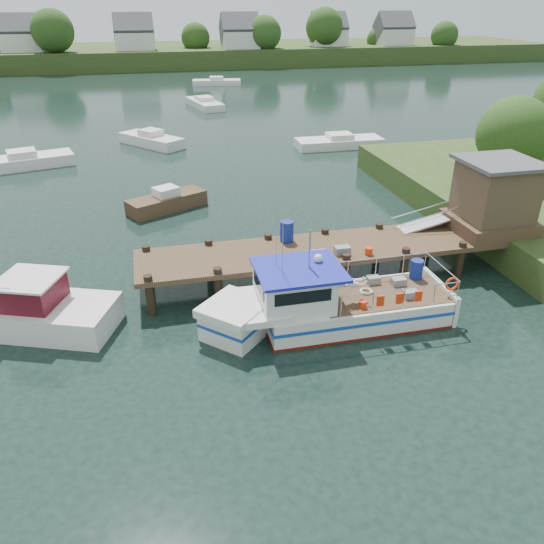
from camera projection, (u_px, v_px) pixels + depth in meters
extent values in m
plane|color=black|center=(287.00, 281.00, 21.79)|extent=(160.00, 160.00, 0.00)
cylinder|color=#332114|center=(505.00, 178.00, 29.16)|extent=(0.50, 0.50, 3.05)
sphere|color=#2B4919|center=(514.00, 134.00, 28.04)|extent=(3.90, 3.90, 3.90)
cube|color=#33471D|center=(165.00, 55.00, 93.70)|extent=(140.00, 24.00, 3.00)
cylinder|color=#332114|center=(57.00, 56.00, 81.96)|extent=(0.60, 0.60, 4.80)
sphere|color=#2B4919|center=(53.00, 31.00, 80.33)|extent=(6.34, 6.34, 6.34)
cylinder|color=#332114|center=(131.00, 59.00, 86.37)|extent=(0.60, 0.60, 3.00)
sphere|color=#2B4919|center=(129.00, 44.00, 85.35)|extent=(3.96, 3.96, 3.96)
cylinder|color=#332114|center=(197.00, 55.00, 90.23)|extent=(0.60, 0.60, 3.60)
sphere|color=#2B4919|center=(196.00, 38.00, 89.00)|extent=(4.75, 4.75, 4.75)
cylinder|color=#332114|center=(265.00, 53.00, 88.91)|extent=(0.60, 0.60, 4.20)
sphere|color=#2B4919|center=(265.00, 33.00, 87.48)|extent=(5.54, 5.54, 5.54)
cylinder|color=#332114|center=(323.00, 49.00, 92.76)|extent=(0.60, 0.60, 4.80)
sphere|color=#2B4919|center=(324.00, 27.00, 91.13)|extent=(6.34, 6.34, 6.34)
cylinder|color=#332114|center=(377.00, 52.00, 97.18)|extent=(0.60, 0.60, 3.00)
sphere|color=#2B4919|center=(378.00, 39.00, 96.15)|extent=(3.96, 3.96, 3.96)
cylinder|color=#332114|center=(442.00, 51.00, 95.85)|extent=(0.60, 0.60, 3.60)
sphere|color=#2B4919|center=(444.00, 35.00, 94.63)|extent=(4.75, 4.75, 4.75)
cube|color=silver|center=(24.00, 44.00, 82.78)|extent=(6.00, 5.00, 3.00)
cube|color=#47474C|center=(21.00, 31.00, 81.91)|extent=(6.20, 5.09, 5.09)
cube|color=silver|center=(135.00, 42.00, 85.43)|extent=(6.00, 5.00, 3.00)
cube|color=#47474C|center=(134.00, 30.00, 84.55)|extent=(6.20, 5.09, 5.09)
cube|color=silver|center=(240.00, 41.00, 88.07)|extent=(6.00, 5.00, 3.00)
cube|color=#47474C|center=(239.00, 29.00, 87.20)|extent=(6.20, 5.09, 5.09)
cube|color=silver|center=(327.00, 39.00, 93.10)|extent=(6.00, 5.00, 3.00)
cube|color=#47474C|center=(328.00, 27.00, 92.23)|extent=(6.20, 5.09, 5.09)
cube|color=silver|center=(393.00, 38.00, 94.71)|extent=(6.00, 5.00, 3.00)
cube|color=#47474C|center=(394.00, 26.00, 93.84)|extent=(6.20, 5.09, 5.09)
cube|color=#4C3624|center=(335.00, 248.00, 21.61)|extent=(16.00, 3.00, 0.20)
cylinder|color=black|center=(150.00, 299.00, 19.24)|extent=(0.32, 0.32, 1.90)
cylinder|color=black|center=(148.00, 267.00, 21.48)|extent=(0.32, 0.32, 1.90)
cylinder|color=black|center=(219.00, 291.00, 19.75)|extent=(0.32, 0.32, 1.90)
cylinder|color=black|center=(210.00, 261.00, 22.00)|extent=(0.32, 0.32, 1.90)
cylinder|color=black|center=(283.00, 283.00, 20.27)|extent=(0.32, 0.32, 1.90)
cylinder|color=black|center=(268.00, 255.00, 22.51)|extent=(0.32, 0.32, 1.90)
cylinder|color=black|center=(345.00, 276.00, 20.78)|extent=(0.32, 0.32, 1.90)
cylinder|color=black|center=(324.00, 249.00, 23.03)|extent=(0.32, 0.32, 1.90)
cylinder|color=black|center=(404.00, 270.00, 21.30)|extent=(0.32, 0.32, 1.90)
cylinder|color=black|center=(378.00, 244.00, 23.54)|extent=(0.32, 0.32, 1.90)
cylinder|color=black|center=(460.00, 263.00, 21.81)|extent=(0.32, 0.32, 1.90)
cylinder|color=black|center=(429.00, 238.00, 24.06)|extent=(0.32, 0.32, 1.90)
cylinder|color=black|center=(513.00, 257.00, 22.33)|extent=(0.32, 0.32, 1.90)
cylinder|color=black|center=(478.00, 233.00, 24.58)|extent=(0.32, 0.32, 1.90)
cube|color=#4C3624|center=(489.00, 224.00, 22.87)|extent=(3.20, 3.00, 0.60)
cube|color=#4E3B2B|center=(495.00, 193.00, 22.22)|extent=(2.60, 2.60, 2.40)
cube|color=#47474C|center=(501.00, 162.00, 21.63)|extent=(3.00, 3.00, 0.15)
cube|color=#A5A8AD|center=(430.00, 222.00, 23.19)|extent=(3.34, 0.90, 0.79)
cylinder|color=silver|center=(436.00, 214.00, 22.62)|extent=(3.34, 0.05, 0.76)
cylinder|color=silver|center=(427.00, 208.00, 23.31)|extent=(3.34, 0.05, 0.76)
cube|color=slate|center=(319.00, 255.00, 20.42)|extent=(0.60, 0.40, 0.30)
cube|color=slate|center=(342.00, 250.00, 20.80)|extent=(0.60, 0.40, 0.30)
cylinder|color=red|center=(369.00, 251.00, 20.75)|extent=(0.30, 0.30, 0.28)
cylinder|color=navy|center=(287.00, 231.00, 21.76)|extent=(0.56, 0.56, 0.85)
cube|color=silver|center=(353.00, 309.00, 18.91)|extent=(6.42, 2.58, 0.98)
cube|color=silver|center=(235.00, 324.00, 18.04)|extent=(2.57, 2.57, 0.98)
cube|color=silver|center=(235.00, 308.00, 17.76)|extent=(2.81, 2.81, 0.30)
cube|color=silver|center=(259.00, 306.00, 17.94)|extent=(1.72, 2.44, 0.26)
cube|color=#1442A0|center=(353.00, 306.00, 18.85)|extent=(6.50, 2.62, 0.12)
cube|color=#1442A0|center=(235.00, 321.00, 17.98)|extent=(2.61, 2.61, 0.12)
cube|color=#59140C|center=(352.00, 319.00, 19.12)|extent=(6.50, 2.60, 0.12)
cube|color=#4C3624|center=(381.00, 293.00, 18.89)|extent=(4.62, 2.32, 0.03)
cube|color=silver|center=(438.00, 296.00, 19.55)|extent=(0.18, 2.57, 1.15)
cube|color=silver|center=(294.00, 288.00, 17.94)|extent=(2.40, 2.23, 1.28)
cube|color=black|center=(303.00, 298.00, 16.85)|extent=(1.88, 0.04, 0.43)
cube|color=black|center=(286.00, 267.00, 18.79)|extent=(1.88, 0.04, 0.43)
cube|color=black|center=(259.00, 285.00, 17.57)|extent=(0.04, 1.54, 0.43)
cube|color=#1A21A6|center=(299.00, 270.00, 17.66)|extent=(2.91, 2.49, 0.10)
cylinder|color=silver|center=(310.00, 249.00, 17.39)|extent=(0.07, 0.07, 1.37)
cylinder|color=silver|center=(283.00, 248.00, 16.66)|extent=(0.02, 0.02, 2.05)
cylinder|color=silver|center=(276.00, 237.00, 17.40)|extent=(0.02, 0.02, 2.05)
sphere|color=silver|center=(318.00, 258.00, 18.03)|extent=(0.31, 0.31, 0.31)
cylinder|color=silver|center=(402.00, 289.00, 17.53)|extent=(4.27, 0.05, 0.04)
cylinder|color=silver|center=(374.00, 259.00, 19.57)|extent=(4.27, 0.05, 0.04)
cylinder|color=silver|center=(443.00, 267.00, 18.99)|extent=(0.04, 2.35, 0.04)
cylinder|color=silver|center=(341.00, 307.00, 17.29)|extent=(0.04, 0.04, 0.81)
cylinder|color=silver|center=(319.00, 274.00, 19.33)|extent=(0.04, 0.04, 0.81)
cylinder|color=silver|center=(373.00, 303.00, 17.51)|extent=(0.04, 0.04, 0.81)
cylinder|color=silver|center=(348.00, 271.00, 19.55)|extent=(0.04, 0.04, 0.81)
cylinder|color=silver|center=(404.00, 299.00, 17.74)|extent=(0.04, 0.04, 0.81)
cylinder|color=silver|center=(376.00, 268.00, 19.78)|extent=(0.04, 0.04, 0.81)
cylinder|color=silver|center=(434.00, 295.00, 17.97)|extent=(0.04, 0.04, 0.81)
cylinder|color=silver|center=(403.00, 265.00, 20.01)|extent=(0.04, 0.04, 0.81)
cylinder|color=silver|center=(458.00, 292.00, 18.15)|extent=(0.04, 0.04, 0.81)
cylinder|color=silver|center=(425.00, 263.00, 20.19)|extent=(0.04, 0.04, 0.81)
cube|color=slate|center=(410.00, 294.00, 18.55)|extent=(0.51, 0.34, 0.27)
cube|color=slate|center=(399.00, 282.00, 19.37)|extent=(0.51, 0.34, 0.27)
cube|color=slate|center=(373.00, 280.00, 19.49)|extent=(0.47, 0.33, 0.27)
cylinder|color=navy|center=(416.00, 269.00, 19.73)|extent=(0.48, 0.48, 0.75)
cylinder|color=red|center=(363.00, 304.00, 17.96)|extent=(0.26, 0.26, 0.26)
torus|color=#BFB28C|center=(366.00, 291.00, 18.91)|extent=(0.48, 0.48, 0.10)
torus|color=red|center=(452.00, 284.00, 18.56)|extent=(0.53, 0.09, 0.53)
cube|color=red|center=(380.00, 301.00, 17.52)|extent=(0.24, 0.09, 0.38)
cube|color=red|center=(400.00, 298.00, 17.66)|extent=(0.24, 0.09, 0.38)
cube|color=red|center=(418.00, 296.00, 17.80)|extent=(0.24, 0.09, 0.38)
imported|color=silver|center=(344.00, 283.00, 18.01)|extent=(0.36, 0.55, 1.50)
cube|color=silver|center=(24.00, 314.00, 18.60)|extent=(6.86, 4.56, 0.99)
cube|color=#4F0D18|center=(32.00, 291.00, 18.11)|extent=(2.31, 2.31, 0.94)
cube|color=silver|center=(28.00, 279.00, 17.88)|extent=(2.57, 2.57, 0.08)
cube|color=#4C3624|center=(167.00, 202.00, 29.02)|extent=(4.54, 3.31, 0.80)
cube|color=silver|center=(166.00, 192.00, 28.74)|extent=(1.56, 1.49, 0.51)
cube|color=silver|center=(217.00, 82.00, 70.84)|extent=(6.57, 2.97, 0.68)
cube|color=silver|center=(216.00, 78.00, 70.60)|extent=(1.96, 1.74, 0.44)
cube|color=silver|center=(23.00, 162.00, 36.25)|extent=(6.83, 3.85, 0.76)
cube|color=silver|center=(22.00, 154.00, 35.99)|extent=(2.16, 1.98, 0.49)
cube|color=silver|center=(152.00, 140.00, 41.66)|extent=(5.05, 5.63, 0.79)
cube|color=silver|center=(151.00, 133.00, 41.39)|extent=(2.05, 2.09, 0.51)
cube|color=silver|center=(339.00, 143.00, 41.27)|extent=(6.73, 2.34, 0.67)
cube|color=silver|center=(339.00, 136.00, 41.04)|extent=(1.89, 1.63, 0.43)
cube|color=silver|center=(205.00, 104.00, 56.33)|extent=(3.58, 6.92, 0.71)
cube|color=silver|center=(204.00, 99.00, 56.08)|extent=(1.94, 2.14, 0.46)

